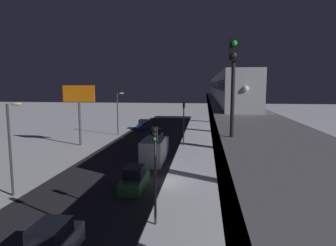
{
  "coord_description": "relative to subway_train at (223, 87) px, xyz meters",
  "views": [
    {
      "loc": [
        -3.55,
        26.82,
        8.99
      ],
      "look_at": [
        2.74,
        -24.59,
        2.37
      ],
      "focal_mm": 32.02,
      "sensor_mm": 36.0,
      "label": 1
    }
  ],
  "objects": [
    {
      "name": "commercial_billboard",
      "position": [
        21.29,
        7.72,
        -1.79
      ],
      "size": [
        4.8,
        0.36,
        8.9
      ],
      "color": "#4C4C51",
      "rests_on": "ground_plane"
    },
    {
      "name": "sedan_blue",
      "position": [
        15.27,
        -9.42,
        -7.82
      ],
      "size": [
        1.8,
        4.28,
        1.97
      ],
      "color": "navy",
      "rests_on": "ground_plane"
    },
    {
      "name": "elevated_railway",
      "position": [
        0.09,
        23.08,
        -2.71
      ],
      "size": [
        5.0,
        106.97,
        6.84
      ],
      "color": "slate",
      "rests_on": "ground_plane"
    },
    {
      "name": "sedan_green_2",
      "position": [
        8.87,
        25.31,
        -7.82
      ],
      "size": [
        1.8,
        4.58,
        1.97
      ],
      "rotation": [
        0.0,
        0.0,
        3.14
      ],
      "color": "#2D6038",
      "rests_on": "ground_plane"
    },
    {
      "name": "traffic_light_mid",
      "position": [
        5.97,
        5.78,
        -4.42
      ],
      "size": [
        0.32,
        0.44,
        6.4
      ],
      "color": "#2D2D2D",
      "rests_on": "ground_plane"
    },
    {
      "name": "subway_train",
      "position": [
        0.0,
        0.0,
        0.0
      ],
      "size": [
        2.94,
        55.47,
        3.4
      ],
      "color": "#B7BABF",
      "rests_on": "elevated_railway"
    },
    {
      "name": "sedan_silver",
      "position": [
        10.67,
        2.77,
        -7.82
      ],
      "size": [
        1.8,
        4.01,
        1.97
      ],
      "rotation": [
        0.0,
        0.0,
        3.14
      ],
      "color": "#B2B2B7",
      "rests_on": "ground_plane"
    },
    {
      "name": "avenue_asphalt",
      "position": [
        12.07,
        23.08,
        -8.61
      ],
      "size": [
        11.0,
        106.97,
        0.01
      ],
      "primitive_type": "cube",
      "color": "#28282D",
      "rests_on": "ground_plane"
    },
    {
      "name": "sedan_white",
      "position": [
        10.67,
        36.27,
        -7.82
      ],
      "size": [
        1.8,
        4.52,
        1.97
      ],
      "rotation": [
        0.0,
        0.0,
        3.14
      ],
      "color": "silver",
      "rests_on": "ground_plane"
    },
    {
      "name": "street_lamp_far",
      "position": [
        18.14,
        -1.92,
        -3.8
      ],
      "size": [
        1.35,
        0.44,
        7.65
      ],
      "color": "#38383D",
      "rests_on": "ground_plane"
    },
    {
      "name": "box_truck",
      "position": [
        8.67,
        15.75,
        -7.27
      ],
      "size": [
        2.4,
        7.4,
        2.8
      ],
      "color": "navy",
      "rests_on": "ground_plane"
    },
    {
      "name": "ground_plane",
      "position": [
        6.48,
        23.08,
        -8.62
      ],
      "size": [
        240.0,
        240.0,
        0.0
      ],
      "primitive_type": "plane",
      "color": "white"
    },
    {
      "name": "traffic_light_near",
      "position": [
        5.97,
        31.72,
        -4.42
      ],
      "size": [
        0.32,
        0.44,
        6.4
      ],
      "color": "#2D2D2D",
      "rests_on": "ground_plane"
    },
    {
      "name": "street_lamp_near",
      "position": [
        18.14,
        28.08,
        -3.8
      ],
      "size": [
        1.35,
        0.44,
        7.65
      ],
      "color": "#38383D",
      "rests_on": "ground_plane"
    },
    {
      "name": "rail_signal",
      "position": [
        1.79,
        37.43,
        0.95
      ],
      "size": [
        0.36,
        0.41,
        4.0
      ],
      "color": "black",
      "rests_on": "elevated_railway"
    }
  ]
}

